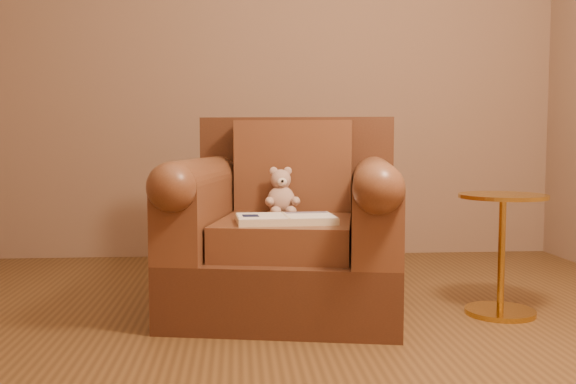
{
  "coord_description": "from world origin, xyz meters",
  "views": [
    {
      "loc": [
        -0.2,
        -2.41,
        0.8
      ],
      "look_at": [
        0.03,
        0.5,
        0.56
      ],
      "focal_mm": 40.0,
      "sensor_mm": 36.0,
      "label": 1
    }
  ],
  "objects": [
    {
      "name": "floor",
      "position": [
        0.0,
        0.0,
        0.0
      ],
      "size": [
        4.0,
        4.0,
        0.0
      ],
      "primitive_type": "plane",
      "color": "brown",
      "rests_on": "ground"
    },
    {
      "name": "armchair",
      "position": [
        0.04,
        0.6,
        0.35
      ],
      "size": [
        1.18,
        1.14,
        0.92
      ],
      "rotation": [
        0.0,
        0.0,
        -0.19
      ],
      "color": "#4B2A19",
      "rests_on": "floor"
    },
    {
      "name": "teddy_bear",
      "position": [
        0.01,
        0.69,
        0.53
      ],
      "size": [
        0.17,
        0.19,
        0.23
      ],
      "rotation": [
        0.0,
        0.0,
        0.06
      ],
      "color": "tan",
      "rests_on": "armchair"
    },
    {
      "name": "guidebook",
      "position": [
        0.01,
        0.35,
        0.45
      ],
      "size": [
        0.44,
        0.28,
        0.03
      ],
      "rotation": [
        0.0,
        0.0,
        0.06
      ],
      "color": "beige",
      "rests_on": "armchair"
    },
    {
      "name": "side_table",
      "position": [
        1.0,
        0.39,
        0.3
      ],
      "size": [
        0.4,
        0.4,
        0.55
      ],
      "color": "gold",
      "rests_on": "floor"
    }
  ]
}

